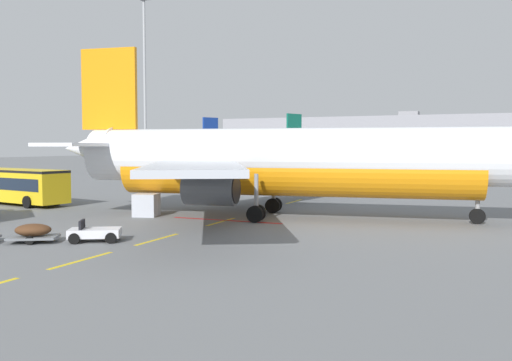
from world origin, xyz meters
TOP-DOWN VIEW (x-y plane):
  - apron_paint_markings at (18.00, 35.81)m, footprint 8.00×92.47m
  - airliner_foreground at (21.13, 24.93)m, footprint 34.77×34.21m
  - airliner_far_center at (-23.36, 78.12)m, footprint 28.47×29.72m
  - airliner_far_right at (5.03, 94.79)m, footprint 28.63×29.82m
  - apron_shuttle_bus at (-3.49, 24.13)m, footprint 12.31×4.76m
  - fuel_service_truck at (11.70, 44.75)m, footprint 7.06×2.82m
  - baggage_train at (12.71, 10.45)m, footprint 8.19×5.53m
  - uld_cargo_container at (11.85, 21.72)m, footprint 1.96×1.93m
  - apron_light_mast_near at (-10.44, 53.86)m, footprint 1.80×1.80m
  - terminal_satellite at (-5.61, 171.85)m, footprint 95.25×19.15m

SIDE VIEW (x-z plane):
  - apron_paint_markings at x=18.00m, z-range 0.00..0.01m
  - baggage_train at x=12.71m, z-range -0.05..1.09m
  - uld_cargo_container at x=11.85m, z-range 0.00..1.60m
  - fuel_service_truck at x=11.70m, z-range 0.08..3.22m
  - apron_shuttle_bus at x=-3.49m, z-range 0.25..3.25m
  - airliner_far_center at x=-23.36m, z-range -1.89..8.83m
  - airliner_far_right at x=5.03m, z-range -1.89..8.84m
  - airliner_foreground at x=21.13m, z-range -2.15..10.05m
  - terminal_satellite at x=-5.61m, z-range -0.78..15.13m
  - apron_light_mast_near at x=-10.44m, z-range 3.07..28.71m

